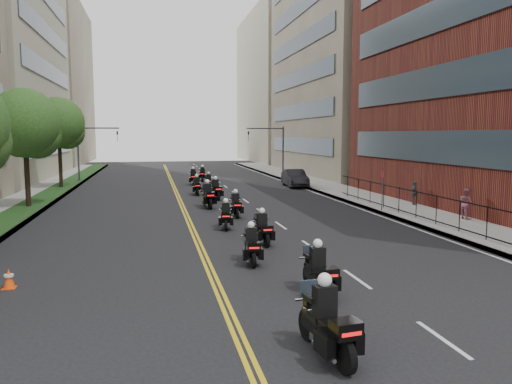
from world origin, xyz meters
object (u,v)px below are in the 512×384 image
Objects in this scene: motorcycle_0 at (327,325)px; motorcycle_7 at (216,190)px; motorcycle_6 at (208,197)px; motorcycle_8 at (197,187)px; motorcycle_4 at (226,217)px; motorcycle_1 at (319,273)px; motorcycle_5 at (236,206)px; motorcycle_3 at (263,230)px; motorcycle_10 at (193,178)px; motorcycle_9 at (209,182)px; traffic_cone at (9,279)px; motorcycle_2 at (252,247)px; parked_sedan at (295,178)px; motorcycle_11 at (202,175)px; pedestrian_c at (414,193)px; pedestrian_b at (466,204)px.

motorcycle_0 reaches higher than motorcycle_7.
motorcycle_8 is (-0.06, 7.22, -0.09)m from motorcycle_6.
motorcycle_4 is 14.68m from motorcycle_8.
motorcycle_5 is at bearing 87.47° from motorcycle_1.
motorcycle_0 is 1.15× the size of motorcycle_3.
motorcycle_6 is at bearing -87.78° from motorcycle_10.
traffic_cone is at bearing -111.59° from motorcycle_9.
parked_sedan is (9.22, 25.94, 0.18)m from motorcycle_2.
motorcycle_2 is 0.97× the size of motorcycle_5.
motorcycle_6 is at bearing 63.36° from traffic_cone.
motorcycle_3 reaches higher than motorcycle_2.
parked_sedan is at bearing 46.67° from motorcycle_6.
motorcycle_2 is 0.93× the size of motorcycle_11.
motorcycle_10 is (0.26, 29.43, 0.08)m from motorcycle_2.
motorcycle_6 reaches higher than motorcycle_11.
traffic_cone is (-8.04, 6.63, -0.41)m from motorcycle_0.
traffic_cone is (-8.06, -8.43, -0.30)m from motorcycle_4.
motorcycle_3 reaches higher than traffic_cone.
motorcycle_6 is 18.64m from motorcycle_11.
pedestrian_c is 2.48× the size of traffic_cone.
motorcycle_7 is 17.23m from pedestrian_b.
motorcycle_2 is 1.25× the size of pedestrian_b.
motorcycle_8 is at bearing -151.95° from parked_sedan.
motorcycle_9 is (0.29, 7.29, -0.08)m from motorcycle_7.
motorcycle_4 reaches higher than motorcycle_9.
pedestrian_c is at bearing 32.15° from traffic_cone.
motorcycle_0 is at bearing 166.38° from pedestrian_c.
parked_sedan is at bearing 65.63° from motorcycle_5.
motorcycle_10 reaches higher than motorcycle_7.
traffic_cone is (-21.32, -7.84, -0.68)m from pedestrian_b.
pedestrian_b reaches higher than motorcycle_4.
motorcycle_1 is 20.01m from pedestrian_c.
motorcycle_4 is 1.02× the size of motorcycle_9.
pedestrian_c is at bearing 27.78° from motorcycle_4.
motorcycle_9 is at bearing -175.21° from parked_sedan.
motorcycle_8 is (-0.09, 21.67, 0.03)m from motorcycle_2.
motorcycle_0 is 1.20× the size of motorcycle_9.
motorcycle_2 is 8.13m from traffic_cone.
pedestrian_b is at bearing 13.22° from motorcycle_3.
motorcycle_10 reaches higher than motorcycle_11.
motorcycle_8 is at bearing 71.12° from traffic_cone.
motorcycle_3 is 3.38× the size of traffic_cone.
motorcycle_11 is at bearing 92.33° from motorcycle_2.
motorcycle_9 is at bearing 80.25° from motorcycle_0.
motorcycle_2 is at bearing -111.80° from motorcycle_3.
motorcycle_6 is 1.59× the size of pedestrian_c.
motorcycle_6 is 14.76m from parked_sedan.
motorcycle_1 and motorcycle_11 have the same top height.
motorcycle_2 is 0.89× the size of motorcycle_10.
motorcycle_0 is at bearing -90.30° from motorcycle_5.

